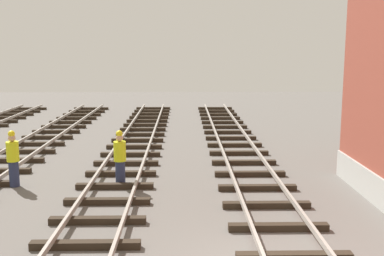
{
  "coord_description": "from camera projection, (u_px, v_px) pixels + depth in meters",
  "views": [
    {
      "loc": [
        -1.68,
        -8.49,
        4.49
      ],
      "look_at": [
        -1.39,
        7.19,
        1.81
      ],
      "focal_mm": 43.69,
      "sensor_mm": 36.0,
      "label": 1
    }
  ],
  "objects": [
    {
      "name": "track_worker_foreground",
      "position": [
        120.0,
        159.0,
        15.26
      ],
      "size": [
        0.4,
        0.4,
        1.87
      ],
      "color": "#262D4C",
      "rests_on": "ground"
    },
    {
      "name": "track_worker_distant",
      "position": [
        13.0,
        159.0,
        15.23
      ],
      "size": [
        0.4,
        0.4,
        1.87
      ],
      "color": "#262D4C",
      "rests_on": "ground"
    }
  ]
}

